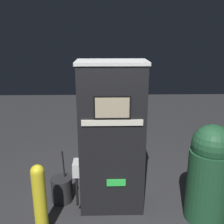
% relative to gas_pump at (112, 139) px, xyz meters
% --- Properties ---
extents(ground_plane, '(14.00, 14.00, 0.00)m').
position_rel_gas_pump_xyz_m(ground_plane, '(0.00, -0.23, -0.99)').
color(ground_plane, '#2D2D30').
extents(gas_pump, '(0.93, 0.49, 1.99)m').
position_rel_gas_pump_xyz_m(gas_pump, '(0.00, 0.00, 0.00)').
color(gas_pump, black).
rests_on(gas_pump, ground_plane).
extents(safety_bollard, '(0.15, 0.15, 0.91)m').
position_rel_gas_pump_xyz_m(safety_bollard, '(-0.83, -0.53, -0.51)').
color(safety_bollard, yellow).
rests_on(safety_bollard, ground_plane).
extents(trash_bin, '(0.52, 0.52, 1.27)m').
position_rel_gas_pump_xyz_m(trash_bin, '(1.20, -0.28, -0.35)').
color(trash_bin, '#1E4C2D').
rests_on(trash_bin, ground_plane).
extents(squeegee_bucket, '(0.29, 0.29, 0.80)m').
position_rel_gas_pump_xyz_m(squeegee_bucket, '(-0.70, 0.11, -0.81)').
color(squeegee_bucket, '#262628').
rests_on(squeegee_bucket, ground_plane).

